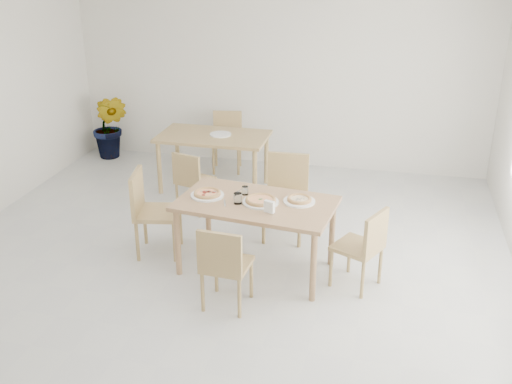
% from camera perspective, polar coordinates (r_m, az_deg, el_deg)
% --- Properties ---
extents(main_table, '(1.62, 1.04, 0.75)m').
position_cam_1_polar(main_table, '(5.87, 0.00, -1.66)').
color(main_table, '#A57654').
rests_on(main_table, ground).
extents(chair_south, '(0.43, 0.43, 0.82)m').
position_cam_1_polar(chair_south, '(5.33, -3.08, -6.74)').
color(chair_south, tan).
rests_on(chair_south, ground).
extents(chair_north, '(0.47, 0.47, 0.93)m').
position_cam_1_polar(chair_north, '(6.66, 2.89, 0.20)').
color(chair_north, tan).
rests_on(chair_north, ground).
extents(chair_west, '(0.53, 0.53, 0.92)m').
position_cam_1_polar(chair_west, '(6.35, -10.13, -1.40)').
color(chair_west, tan).
rests_on(chair_west, ground).
extents(chair_east, '(0.54, 0.54, 0.81)m').
position_cam_1_polar(chair_east, '(5.73, 10.31, -4.87)').
color(chair_east, tan).
rests_on(chair_east, ground).
extents(plate_margherita, '(0.35, 0.35, 0.02)m').
position_cam_1_polar(plate_margherita, '(5.81, 0.44, -0.96)').
color(plate_margherita, white).
rests_on(plate_margherita, main_table).
extents(plate_mushroom, '(0.31, 0.31, 0.02)m').
position_cam_1_polar(plate_mushroom, '(5.84, 4.14, -0.88)').
color(plate_mushroom, white).
rests_on(plate_mushroom, main_table).
extents(plate_pepperoni, '(0.33, 0.33, 0.02)m').
position_cam_1_polar(plate_pepperoni, '(5.98, -4.66, -0.30)').
color(plate_pepperoni, white).
rests_on(plate_pepperoni, main_table).
extents(pizza_margherita, '(0.33, 0.33, 0.03)m').
position_cam_1_polar(pizza_margherita, '(5.80, 0.44, -0.75)').
color(pizza_margherita, '#E4A66B').
rests_on(pizza_margherita, plate_margherita).
extents(pizza_mushroom, '(0.31, 0.31, 0.03)m').
position_cam_1_polar(pizza_mushroom, '(5.83, 4.15, -0.67)').
color(pizza_mushroom, '#E4A66B').
rests_on(pizza_mushroom, plate_mushroom).
extents(pizza_pepperoni, '(0.31, 0.31, 0.03)m').
position_cam_1_polar(pizza_pepperoni, '(5.97, -4.67, -0.10)').
color(pizza_pepperoni, '#E4A66B').
rests_on(pizza_pepperoni, plate_pepperoni).
extents(tumbler_a, '(0.08, 0.08, 0.11)m').
position_cam_1_polar(tumbler_a, '(5.78, -1.76, -0.60)').
color(tumbler_a, white).
rests_on(tumbler_a, main_table).
extents(tumbler_b, '(0.07, 0.07, 0.09)m').
position_cam_1_polar(tumbler_b, '(5.98, -1.05, 0.14)').
color(tumbler_b, white).
rests_on(tumbler_b, main_table).
extents(napkin_holder, '(0.12, 0.09, 0.12)m').
position_cam_1_polar(napkin_holder, '(5.57, 1.28, -1.48)').
color(napkin_holder, silver).
rests_on(napkin_holder, main_table).
extents(fork_a, '(0.06, 0.16, 0.01)m').
position_cam_1_polar(fork_a, '(5.81, -2.99, -1.06)').
color(fork_a, silver).
rests_on(fork_a, main_table).
extents(fork_b, '(0.09, 0.18, 0.01)m').
position_cam_1_polar(fork_b, '(6.12, -1.25, 0.28)').
color(fork_b, silver).
rests_on(fork_b, main_table).
extents(second_table, '(1.43, 0.82, 0.75)m').
position_cam_1_polar(second_table, '(7.91, -4.09, 4.83)').
color(second_table, tan).
rests_on(second_table, ground).
extents(chair_back_s, '(0.48, 0.48, 0.78)m').
position_cam_1_polar(chair_back_s, '(7.28, -6.16, 1.35)').
color(chair_back_s, tan).
rests_on(chair_back_s, ground).
extents(chair_back_n, '(0.48, 0.48, 0.84)m').
position_cam_1_polar(chair_back_n, '(8.68, -2.77, 5.29)').
color(chair_back_n, tan).
rests_on(chair_back_n, ground).
extents(plate_empty, '(0.28, 0.28, 0.02)m').
position_cam_1_polar(plate_empty, '(7.87, -3.40, 5.50)').
color(plate_empty, white).
rests_on(plate_empty, second_table).
extents(potted_plant, '(0.55, 0.44, 0.99)m').
position_cam_1_polar(potted_plant, '(9.38, -13.71, 6.07)').
color(potted_plant, '#2F6F21').
rests_on(potted_plant, ground).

